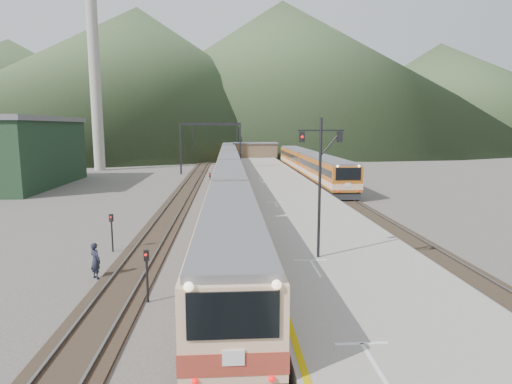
{
  "coord_description": "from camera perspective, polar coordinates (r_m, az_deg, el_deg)",
  "views": [
    {
      "loc": [
        -0.08,
        -12.36,
        7.33
      ],
      "look_at": [
        2.18,
        22.49,
        2.0
      ],
      "focal_mm": 30.0,
      "sensor_mm": 36.0,
      "label": 1
    }
  ],
  "objects": [
    {
      "name": "smokestack",
      "position": [
        77.9,
        -20.65,
        13.78
      ],
      "size": [
        1.8,
        1.8,
        30.0
      ],
      "primitive_type": "cylinder",
      "color": "#9E998E",
      "rests_on": "ground"
    },
    {
      "name": "gantry_far",
      "position": [
        92.42,
        -5.47,
        7.55
      ],
      "size": [
        9.55,
        0.25,
        8.0
      ],
      "color": "black",
      "rests_on": "ground"
    },
    {
      "name": "ground",
      "position": [
        14.37,
        -3.11,
        -22.0
      ],
      "size": [
        400.0,
        400.0,
        0.0
      ],
      "primitive_type": "plane",
      "color": "#47423D",
      "rests_on": "ground"
    },
    {
      "name": "hill_b",
      "position": [
        246.08,
        3.47,
        15.7
      ],
      "size": [
        220.0,
        220.0,
        75.0
      ],
      "primitive_type": "cone",
      "color": "#304426",
      "rests_on": "ground"
    },
    {
      "name": "track_far",
      "position": [
        53.09,
        -8.99,
        0.71
      ],
      "size": [
        2.6,
        200.0,
        0.23
      ],
      "color": "black",
      "rests_on": "ground"
    },
    {
      "name": "track_main",
      "position": [
        52.86,
        -3.59,
        0.76
      ],
      "size": [
        2.6,
        200.0,
        0.23
      ],
      "color": "black",
      "rests_on": "ground"
    },
    {
      "name": "hill_d",
      "position": [
        280.13,
        -29.72,
        11.69
      ],
      "size": [
        200.0,
        200.0,
        55.0
      ],
      "primitive_type": "cone",
      "color": "#304426",
      "rests_on": "ground"
    },
    {
      "name": "main_train",
      "position": [
        57.34,
        -3.62,
        3.23
      ],
      "size": [
        2.76,
        94.63,
        3.36
      ],
      "color": "#DFB189",
      "rests_on": "track_main"
    },
    {
      "name": "hill_c",
      "position": [
        248.74,
        23.11,
        12.07
      ],
      "size": [
        160.0,
        160.0,
        50.0
      ],
      "primitive_type": "cone",
      "color": "#304426",
      "rests_on": "ground"
    },
    {
      "name": "signal_mast",
      "position": [
        20.63,
        8.53,
        2.48
      ],
      "size": [
        2.2,
        0.19,
        6.76
      ],
      "color": "black",
      "rests_on": "platform"
    },
    {
      "name": "platform",
      "position": [
        51.14,
        2.7,
        0.99
      ],
      "size": [
        8.0,
        100.0,
        1.0
      ],
      "primitive_type": "cube",
      "color": "gray",
      "rests_on": "ground"
    },
    {
      "name": "gantry_near",
      "position": [
        67.44,
        -6.11,
        7.14
      ],
      "size": [
        9.55,
        0.25,
        8.0
      ],
      "color": "black",
      "rests_on": "ground"
    },
    {
      "name": "hill_a",
      "position": [
        207.5,
        -15.28,
        14.65
      ],
      "size": [
        180.0,
        180.0,
        60.0
      ],
      "primitive_type": "cone",
      "color": "#304426",
      "rests_on": "ground"
    },
    {
      "name": "worker",
      "position": [
        22.43,
        -20.62,
        -8.56
      ],
      "size": [
        0.77,
        0.76,
        1.79
      ],
      "primitive_type": "imported",
      "rotation": [
        0.0,
        0.0,
        2.4
      ],
      "color": "black",
      "rests_on": "ground"
    },
    {
      "name": "track_second",
      "position": [
        54.11,
        8.68,
        0.86
      ],
      "size": [
        2.6,
        200.0,
        0.23
      ],
      "color": "black",
      "rests_on": "ground"
    },
    {
      "name": "station_shed",
      "position": [
        90.66,
        -0.11,
        5.66
      ],
      "size": [
        9.4,
        4.4,
        3.1
      ],
      "color": "brown",
      "rests_on": "platform"
    },
    {
      "name": "short_signal_a",
      "position": [
        18.68,
        -14.35,
        -9.9
      ],
      "size": [
        0.25,
        0.21,
        2.27
      ],
      "color": "black",
      "rests_on": "ground"
    },
    {
      "name": "short_signal_c",
      "position": [
        26.63,
        -18.69,
        -4.51
      ],
      "size": [
        0.25,
        0.2,
        2.27
      ],
      "color": "black",
      "rests_on": "ground"
    },
    {
      "name": "second_train",
      "position": [
        62.35,
        7.02,
        3.77
      ],
      "size": [
        3.02,
        41.11,
        3.69
      ],
      "color": "#A75517",
      "rests_on": "track_second"
    },
    {
      "name": "short_signal_b",
      "position": [
        47.78,
        -6.13,
        1.57
      ],
      "size": [
        0.24,
        0.18,
        2.27
      ],
      "color": "black",
      "rests_on": "ground"
    },
    {
      "name": "warehouse",
      "position": [
        61.19,
        -30.97,
        4.62
      ],
      "size": [
        14.5,
        20.5,
        8.6
      ],
      "color": "black",
      "rests_on": "ground"
    }
  ]
}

